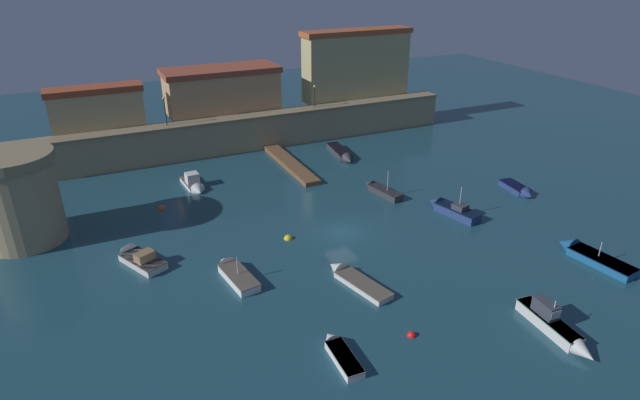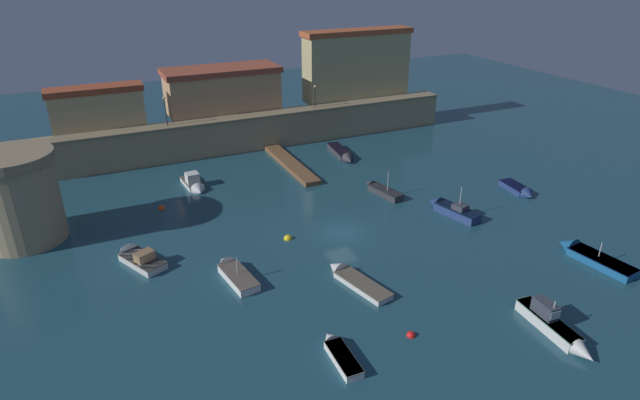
% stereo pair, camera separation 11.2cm
% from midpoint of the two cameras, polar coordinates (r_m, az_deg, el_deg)
% --- Properties ---
extents(ground_plane, '(143.44, 143.44, 0.00)m').
position_cam_midpoint_polar(ground_plane, '(47.52, 2.30, -3.53)').
color(ground_plane, '#1E4756').
extents(quay_wall, '(55.32, 2.67, 4.46)m').
position_cam_midpoint_polar(quay_wall, '(68.14, -7.45, 7.36)').
color(quay_wall, '#9E8966').
rests_on(quay_wall, ground).
extents(old_town_backdrop, '(47.40, 6.19, 9.43)m').
position_cam_midpoint_polar(old_town_backdrop, '(70.90, -5.81, 12.82)').
color(old_town_backdrop, tan).
rests_on(old_town_backdrop, ground).
extents(fortress_tower, '(7.13, 7.13, 8.02)m').
position_cam_midpoint_polar(fortress_tower, '(51.37, -30.09, 0.22)').
color(fortress_tower, '#9E8966').
rests_on(fortress_tower, ground).
extents(pier_dock, '(1.86, 13.36, 0.70)m').
position_cam_midpoint_polar(pier_dock, '(62.43, -3.30, 3.94)').
color(pier_dock, brown).
rests_on(pier_dock, ground).
extents(quay_lamp_0, '(0.32, 0.32, 3.42)m').
position_cam_midpoint_polar(quay_lamp_0, '(64.68, -16.59, 9.73)').
color(quay_lamp_0, black).
rests_on(quay_lamp_0, quay_wall).
extents(quay_lamp_1, '(0.32, 0.32, 2.92)m').
position_cam_midpoint_polar(quay_lamp_1, '(70.07, -0.64, 11.63)').
color(quay_lamp_1, black).
rests_on(quay_lamp_1, quay_wall).
extents(moored_boat_0, '(2.97, 6.51, 1.45)m').
position_cam_midpoint_polar(moored_boat_0, '(40.77, 3.38, -8.42)').
color(moored_boat_0, silver).
rests_on(moored_boat_0, ground).
extents(moored_boat_1, '(2.33, 5.60, 2.51)m').
position_cam_midpoint_polar(moored_boat_1, '(41.72, -9.44, -7.73)').
color(moored_boat_1, white).
rests_on(moored_boat_1, ground).
extents(moored_boat_2, '(2.86, 5.91, 3.43)m').
position_cam_midpoint_polar(moored_boat_2, '(52.24, 13.97, -0.92)').
color(moored_boat_2, navy).
rests_on(moored_boat_2, ground).
extents(moored_boat_3, '(1.31, 4.38, 1.10)m').
position_cam_midpoint_polar(moored_boat_3, '(34.03, 2.05, -16.19)').
color(moored_boat_3, white).
rests_on(moored_boat_3, ground).
extents(moored_boat_4, '(3.94, 5.58, 1.90)m').
position_cam_midpoint_polar(moored_boat_4, '(45.56, -19.40, -5.87)').
color(moored_boat_4, silver).
rests_on(moored_boat_4, ground).
extents(moored_boat_5, '(2.13, 5.49, 2.99)m').
position_cam_midpoint_polar(moored_boat_5, '(55.42, 6.54, 1.12)').
color(moored_boat_5, '#333338').
rests_on(moored_boat_5, ground).
extents(moored_boat_6, '(2.53, 6.73, 2.47)m').
position_cam_midpoint_polar(moored_boat_6, '(48.64, 27.10, -5.34)').
color(moored_boat_6, '#195689').
rests_on(moored_boat_6, ground).
extents(moored_boat_7, '(2.26, 6.80, 1.45)m').
position_cam_midpoint_polar(moored_boat_7, '(65.26, 2.36, 5.04)').
color(moored_boat_7, '#333338').
rests_on(moored_boat_7, ground).
extents(moored_boat_8, '(1.64, 6.45, 2.49)m').
position_cam_midpoint_polar(moored_boat_8, '(38.67, 24.09, -12.38)').
color(moored_boat_8, silver).
rests_on(moored_boat_8, ground).
extents(moored_boat_9, '(1.93, 5.05, 2.07)m').
position_cam_midpoint_polar(moored_boat_9, '(57.80, -13.58, 1.65)').
color(moored_boat_9, white).
rests_on(moored_boat_9, ground).
extents(moored_boat_10, '(1.98, 4.58, 1.47)m').
position_cam_midpoint_polar(moored_boat_10, '(58.97, 20.81, 1.04)').
color(moored_boat_10, navy).
rests_on(moored_boat_10, ground).
extents(mooring_buoy_0, '(0.75, 0.75, 0.75)m').
position_cam_midpoint_polar(mooring_buoy_0, '(46.51, -3.55, -4.24)').
color(mooring_buoy_0, yellow).
rests_on(mooring_buoy_0, ground).
extents(mooring_buoy_1, '(0.75, 0.75, 0.75)m').
position_cam_midpoint_polar(mooring_buoy_1, '(54.08, -16.91, -0.94)').
color(mooring_buoy_1, '#EA4C19').
rests_on(mooring_buoy_1, ground).
extents(mooring_buoy_2, '(0.61, 0.61, 0.61)m').
position_cam_midpoint_polar(mooring_buoy_2, '(36.16, 9.83, -14.32)').
color(mooring_buoy_2, red).
rests_on(mooring_buoy_2, ground).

